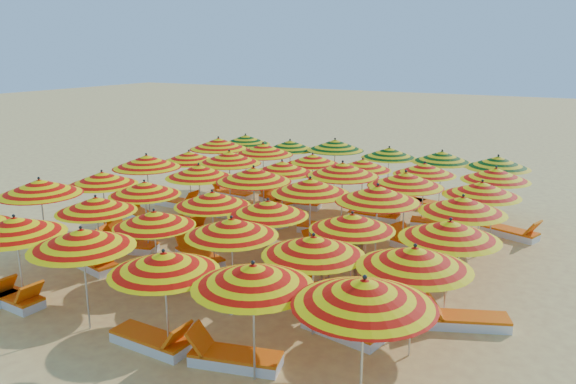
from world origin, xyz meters
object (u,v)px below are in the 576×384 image
object	(u,v)px
lounger_24	(277,200)
beachgoer_a	(324,255)
lounger_16	(243,233)
lounger_28	(511,232)
umbrella_26	(282,167)
lounger_10	(199,256)
umbrella_31	(263,149)
umbrella_38	(335,145)
umbrella_21	(310,186)
umbrella_12	(102,178)
umbrella_25	(229,157)
lounger_18	(178,202)
lounger_7	(344,329)
umbrella_34	(425,169)
umbrella_16	(352,222)
umbrella_32	(313,159)
lounger_3	(233,358)
lounger_5	(145,279)
lounger_11	(286,281)
umbrella_36	(246,140)
lounger_6	(219,292)
umbrella_30	(219,143)
umbrella_17	(450,230)
beachgoer_b	(355,255)
lounger_26	(375,215)
umbrella_19	(199,171)
umbrella_35	(496,174)
umbrella_9	(231,227)
umbrella_3	(164,262)
lounger_13	(465,320)
lounger_14	(140,214)
umbrella_10	(313,245)
lounger_22	(418,246)
umbrella_37	(290,145)
umbrella_4	(253,276)
lounger_1	(14,298)
umbrella_7	(96,204)
lounger_4	(93,263)
lounger_17	(327,253)
umbrella_8	(154,219)
umbrella_2	(82,239)
umbrella_40	(442,157)
lounger_29	(274,187)
lounger_2	(153,340)
umbrella_14	(212,199)
umbrella_28	(406,179)
lounger_30	(401,200)
lounger_19	(239,214)
umbrella_24	(189,157)
lounger_27	(439,223)
umbrella_41	(498,162)
lounger_8	(122,237)
umbrella_33	(363,165)
umbrella_11	(415,258)
lounger_12	(371,299)

from	to	relation	value
lounger_24	beachgoer_a	size ratio (longest dim) A/B	1.29
lounger_16	lounger_28	world-z (taller)	same
umbrella_26	lounger_10	bearing A→B (deg)	-95.16
umbrella_31	umbrella_38	xyz separation A→B (m)	(1.95, 2.14, 0.00)
umbrella_21	lounger_10	xyz separation A→B (m)	(-2.52, -1.79, -1.90)
umbrella_12	umbrella_25	distance (m)	4.41
lounger_18	lounger_28	distance (m)	11.57
lounger_7	umbrella_34	bearing A→B (deg)	105.50
umbrella_16	umbrella_32	distance (m)	7.53
lounger_3	lounger_5	world-z (taller)	same
lounger_11	umbrella_36	bearing A→B (deg)	144.57
lounger_6	umbrella_30	bearing A→B (deg)	-34.80
umbrella_17	lounger_28	world-z (taller)	umbrella_17
beachgoer_b	lounger_26	bearing A→B (deg)	151.87
umbrella_19	lounger_7	bearing A→B (deg)	-30.89
umbrella_35	umbrella_9	bearing A→B (deg)	-117.05
umbrella_3	lounger_13	size ratio (longest dim) A/B	1.30
umbrella_21	lounger_14	xyz separation A→B (m)	(-6.77, 0.43, -1.90)
umbrella_10	umbrella_19	world-z (taller)	umbrella_19
umbrella_10	lounger_22	xyz separation A→B (m)	(0.49, 5.82, -1.79)
umbrella_17	umbrella_37	world-z (taller)	umbrella_17
umbrella_4	umbrella_35	xyz separation A→B (m)	(2.25, 10.33, -0.03)
lounger_1	umbrella_21	bearing A→B (deg)	56.46
lounger_11	beachgoer_b	xyz separation A→B (m)	(1.45, 0.88, 0.64)
umbrella_7	umbrella_9	distance (m)	4.12
lounger_4	lounger_24	xyz separation A→B (m)	(1.13, 7.85, 0.00)
lounger_1	lounger_17	size ratio (longest dim) A/B	0.97
umbrella_8	umbrella_25	xyz separation A→B (m)	(-2.07, 6.09, 0.24)
umbrella_17	lounger_13	size ratio (longest dim) A/B	1.27
umbrella_2	umbrella_40	xyz separation A→B (m)	(4.14, 12.37, -0.02)
lounger_24	umbrella_30	bearing A→B (deg)	24.56
umbrella_30	umbrella_31	xyz separation A→B (m)	(2.11, -0.12, -0.03)
lounger_17	lounger_29	world-z (taller)	same
lounger_29	umbrella_31	bearing A→B (deg)	104.93
umbrella_25	umbrella_31	size ratio (longest dim) A/B	1.18
lounger_2	umbrella_14	bearing A→B (deg)	111.66
umbrella_36	lounger_1	distance (m)	12.59
umbrella_28	lounger_30	size ratio (longest dim) A/B	1.43
umbrella_35	lounger_19	bearing A→B (deg)	-163.31
umbrella_24	umbrella_37	size ratio (longest dim) A/B	1.23
umbrella_7	lounger_2	distance (m)	4.63
umbrella_28	lounger_27	distance (m)	3.06
lounger_18	lounger_16	bearing A→B (deg)	-22.16
umbrella_19	umbrella_12	bearing A→B (deg)	-134.07
lounger_30	umbrella_41	bearing A→B (deg)	179.46
umbrella_14	lounger_18	world-z (taller)	umbrella_14
lounger_8	lounger_10	distance (m)	3.06
umbrella_33	umbrella_11	bearing A→B (deg)	-62.60
lounger_14	lounger_28	bearing A→B (deg)	-140.90
umbrella_3	lounger_12	xyz separation A→B (m)	(2.59, 3.92, -1.77)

